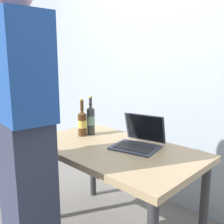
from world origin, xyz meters
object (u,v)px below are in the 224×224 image
beer_bottle_dark (91,120)px  laptop (139,140)px  beer_bottle_amber (82,123)px  person_figure (24,137)px

beer_bottle_dark → laptop: bearing=4.0°
beer_bottle_dark → beer_bottle_amber: size_ratio=1.05×
beer_bottle_dark → person_figure: bearing=-71.5°
beer_bottle_dark → person_figure: person_figure is taller
laptop → beer_bottle_dark: bearing=-176.0°
beer_bottle_dark → beer_bottle_amber: bearing=-104.8°
laptop → person_figure: bearing=-108.4°
beer_bottle_amber → beer_bottle_dark: bearing=75.2°
beer_bottle_amber → laptop: bearing=12.3°
beer_bottle_amber → person_figure: person_figure is taller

